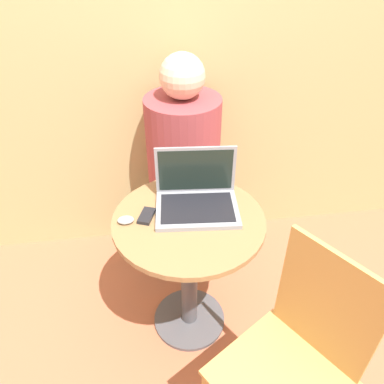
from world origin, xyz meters
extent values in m
plane|color=#B26042|center=(0.00, 0.00, 0.00)|extent=(12.00, 12.00, 0.00)
cube|color=tan|center=(0.00, 0.76, 1.30)|extent=(7.00, 0.05, 2.60)
cylinder|color=#4C4C51|center=(0.00, 0.00, 0.01)|extent=(0.37, 0.37, 0.02)
cylinder|color=#4C4C51|center=(0.00, 0.00, 0.36)|extent=(0.08, 0.08, 0.67)
cylinder|color=olive|center=(0.00, 0.00, 0.70)|extent=(0.66, 0.66, 0.02)
cube|color=gray|center=(0.04, 0.04, 0.73)|extent=(0.38, 0.28, 0.02)
cube|color=black|center=(0.04, 0.04, 0.74)|extent=(0.33, 0.23, 0.00)
cube|color=gray|center=(0.05, 0.17, 0.85)|extent=(0.35, 0.04, 0.23)
cube|color=black|center=(0.05, 0.16, 0.85)|extent=(0.33, 0.03, 0.20)
cube|color=black|center=(-0.18, 0.03, 0.72)|extent=(0.09, 0.11, 0.02)
ellipsoid|color=#B2B2B7|center=(-0.26, 0.01, 0.73)|extent=(0.07, 0.05, 0.03)
cylinder|color=tan|center=(0.29, -0.35, 0.22)|extent=(0.04, 0.04, 0.45)
cube|color=tan|center=(0.24, -0.60, 0.46)|extent=(0.55, 0.55, 0.02)
cube|color=tan|center=(0.40, -0.49, 0.70)|extent=(0.21, 0.32, 0.47)
cube|color=#4C4742|center=(0.04, 0.69, 0.22)|extent=(0.39, 0.57, 0.45)
cylinder|color=#993D42|center=(0.05, 0.55, 0.73)|extent=(0.40, 0.40, 0.58)
sphere|color=beige|center=(0.05, 0.55, 1.14)|extent=(0.22, 0.22, 0.22)
camera|label=1|loc=(-0.16, -1.20, 1.75)|focal=35.00mm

